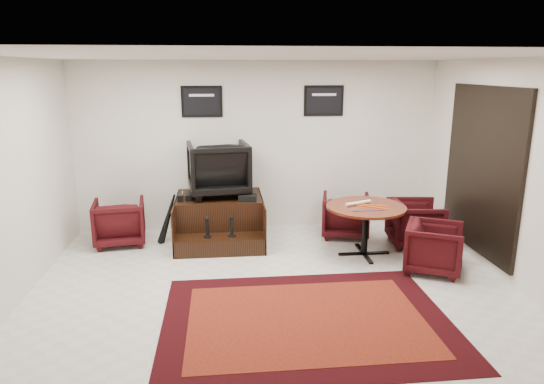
# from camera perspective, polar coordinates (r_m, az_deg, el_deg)

# --- Properties ---
(ground) EXTENTS (6.00, 6.00, 0.00)m
(ground) POSITION_cam_1_polar(r_m,az_deg,el_deg) (6.16, 0.19, -11.33)
(ground) COLOR beige
(ground) RESTS_ON ground
(room_shell) EXTENTS (6.02, 5.02, 2.81)m
(room_shell) POSITION_cam_1_polar(r_m,az_deg,el_deg) (5.80, 4.10, 5.54)
(room_shell) COLOR beige
(room_shell) RESTS_ON ground
(area_rug) EXTENTS (3.12, 2.34, 0.01)m
(area_rug) POSITION_cam_1_polar(r_m,az_deg,el_deg) (5.48, 4.07, -14.78)
(area_rug) COLOR black
(area_rug) RESTS_ON ground
(shine_podium) EXTENTS (1.36, 1.40, 0.70)m
(shine_podium) POSITION_cam_1_polar(r_m,az_deg,el_deg) (7.79, -6.17, -3.27)
(shine_podium) COLOR black
(shine_podium) RESTS_ON ground
(shine_chair) EXTENTS (1.02, 0.97, 0.95)m
(shine_chair) POSITION_cam_1_polar(r_m,az_deg,el_deg) (7.72, -6.34, 3.08)
(shine_chair) COLOR black
(shine_chair) RESTS_ON shine_podium
(shoes_pair) EXTENTS (0.23, 0.27, 0.09)m
(shoes_pair) POSITION_cam_1_polar(r_m,az_deg,el_deg) (7.61, -10.30, -0.55)
(shoes_pair) COLOR black
(shoes_pair) RESTS_ON shine_podium
(polish_kit) EXTENTS (0.29, 0.22, 0.09)m
(polish_kit) POSITION_cam_1_polar(r_m,az_deg,el_deg) (7.43, -2.88, -0.68)
(polish_kit) COLOR black
(polish_kit) RESTS_ON shine_podium
(umbrella_black) EXTENTS (0.30, 0.11, 0.81)m
(umbrella_black) POSITION_cam_1_polar(r_m,az_deg,el_deg) (7.72, -12.22, -3.04)
(umbrella_black) COLOR black
(umbrella_black) RESTS_ON ground
(umbrella_hooked) EXTENTS (0.30, 0.11, 0.81)m
(umbrella_hooked) POSITION_cam_1_polar(r_m,az_deg,el_deg) (7.74, -12.14, -3.00)
(umbrella_hooked) COLOR black
(umbrella_hooked) RESTS_ON ground
(armchair_side) EXTENTS (0.84, 0.80, 0.77)m
(armchair_side) POSITION_cam_1_polar(r_m,az_deg,el_deg) (7.90, -17.52, -3.14)
(armchair_side) COLOR black
(armchair_side) RESTS_ON ground
(meeting_table) EXTENTS (1.14, 1.14, 0.75)m
(meeting_table) POSITION_cam_1_polar(r_m,az_deg,el_deg) (7.13, 10.98, -2.32)
(meeting_table) COLOR #431609
(meeting_table) RESTS_ON ground
(table_chair_back) EXTENTS (0.88, 0.85, 0.76)m
(table_chair_back) POSITION_cam_1_polar(r_m,az_deg,el_deg) (7.98, 8.64, -2.49)
(table_chair_back) COLOR black
(table_chair_back) RESTS_ON ground
(table_chair_window) EXTENTS (0.78, 0.82, 0.77)m
(table_chair_window) POSITION_cam_1_polar(r_m,az_deg,el_deg) (7.80, 16.53, -3.29)
(table_chair_window) COLOR black
(table_chair_window) RESTS_ON ground
(table_chair_corner) EXTENTS (0.91, 0.93, 0.73)m
(table_chair_corner) POSITION_cam_1_polar(r_m,az_deg,el_deg) (6.88, 18.56, -5.98)
(table_chair_corner) COLOR black
(table_chair_corner) RESTS_ON ground
(paper_roll) EXTENTS (0.41, 0.20, 0.05)m
(paper_roll) POSITION_cam_1_polar(r_m,az_deg,el_deg) (7.15, 10.10, -1.28)
(paper_roll) COLOR silver
(paper_roll) RESTS_ON meeting_table
(table_clutter) EXTENTS (0.56, 0.37, 0.01)m
(table_clutter) POSITION_cam_1_polar(r_m,az_deg,el_deg) (7.04, 11.54, -1.76)
(table_clutter) COLOR #FB610D
(table_clutter) RESTS_ON meeting_table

